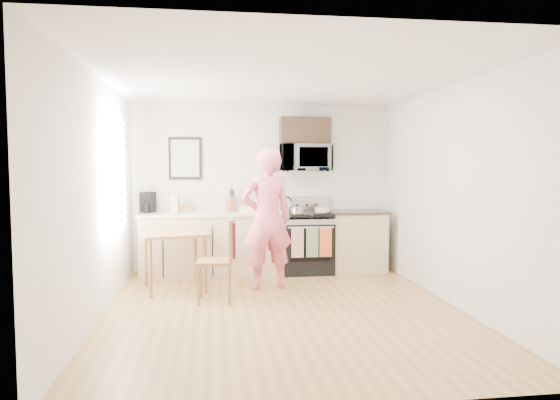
{
  "coord_description": "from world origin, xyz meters",
  "views": [
    {
      "loc": [
        -0.79,
        -5.49,
        1.65
      ],
      "look_at": [
        0.09,
        1.0,
        1.19
      ],
      "focal_mm": 32.0,
      "sensor_mm": 36.0,
      "label": 1
    }
  ],
  "objects": [
    {
      "name": "kettle",
      "position": [
        0.35,
        2.15,
        1.03
      ],
      "size": [
        0.19,
        0.19,
        0.24
      ],
      "color": "silver",
      "rests_on": "range"
    },
    {
      "name": "cabinet_right",
      "position": [
        1.43,
        2.0,
        0.45
      ],
      "size": [
        0.84,
        0.6,
        0.9
      ],
      "primitive_type": "cube",
      "color": "#DBBC8C",
      "rests_on": "floor"
    },
    {
      "name": "utensil_crock",
      "position": [
        -0.51,
        2.15,
        1.1
      ],
      "size": [
        0.13,
        0.13,
        0.4
      ],
      "color": "#B1100F",
      "rests_on": "countertop_left"
    },
    {
      "name": "dining_table",
      "position": [
        -1.3,
        1.14,
        0.68
      ],
      "size": [
        0.85,
        0.85,
        0.77
      ],
      "rotation": [
        0.0,
        0.0,
        0.21
      ],
      "color": "brown",
      "rests_on": "floor"
    },
    {
      "name": "ceiling",
      "position": [
        0.0,
        0.0,
        2.6
      ],
      "size": [
        4.0,
        4.6,
        0.04
      ],
      "primitive_type": "cube",
      "color": "white",
      "rests_on": "back_wall"
    },
    {
      "name": "person",
      "position": [
        -0.08,
        1.04,
        0.94
      ],
      "size": [
        0.74,
        0.54,
        1.87
      ],
      "primitive_type": "imported",
      "rotation": [
        0.0,
        0.0,
        3.28
      ],
      "color": "#DE3D5C",
      "rests_on": "floor"
    },
    {
      "name": "milk_carton",
      "position": [
        -1.34,
        2.02,
        1.08
      ],
      "size": [
        0.13,
        0.13,
        0.28
      ],
      "primitive_type": "cube",
      "rotation": [
        0.0,
        0.0,
        -0.26
      ],
      "color": "#D5AE80",
      "rests_on": "countertop_left"
    },
    {
      "name": "countertop_right",
      "position": [
        1.43,
        2.0,
        0.92
      ],
      "size": [
        0.88,
        0.64,
        0.04
      ],
      "primitive_type": "cube",
      "color": "black",
      "rests_on": "cabinet_right"
    },
    {
      "name": "left_wall",
      "position": [
        -2.0,
        0.0,
        1.3
      ],
      "size": [
        0.04,
        4.6,
        2.6
      ],
      "primitive_type": "cube",
      "color": "white",
      "rests_on": "floor"
    },
    {
      "name": "chair",
      "position": [
        -0.63,
        0.5,
        0.64
      ],
      "size": [
        0.48,
        0.44,
        1.0
      ],
      "rotation": [
        0.0,
        0.0,
        -0.04
      ],
      "color": "brown",
      "rests_on": "floor"
    },
    {
      "name": "window",
      "position": [
        -1.96,
        0.8,
        1.55
      ],
      "size": [
        0.06,
        1.4,
        1.5
      ],
      "color": "white",
      "rests_on": "left_wall"
    },
    {
      "name": "knife_block",
      "position": [
        -0.5,
        2.13,
        1.05
      ],
      "size": [
        0.14,
        0.17,
        0.23
      ],
      "primitive_type": "cube",
      "rotation": [
        0.0,
        0.0,
        0.32
      ],
      "color": "brown",
      "rests_on": "countertop_left"
    },
    {
      "name": "coffee_maker",
      "position": [
        -1.75,
        2.12,
        1.08
      ],
      "size": [
        0.23,
        0.28,
        0.31
      ],
      "rotation": [
        0.0,
        0.0,
        -0.35
      ],
      "color": "black",
      "rests_on": "countertop_left"
    },
    {
      "name": "wall_art",
      "position": [
        -1.2,
        2.28,
        1.75
      ],
      "size": [
        0.5,
        0.04,
        0.65
      ],
      "color": "black",
      "rests_on": "back_wall"
    },
    {
      "name": "range",
      "position": [
        0.63,
        1.98,
        0.44
      ],
      "size": [
        0.76,
        0.7,
        1.16
      ],
      "color": "black",
      "rests_on": "floor"
    },
    {
      "name": "right_wall",
      "position": [
        2.0,
        0.0,
        1.3
      ],
      "size": [
        0.04,
        4.6,
        2.6
      ],
      "primitive_type": "cube",
      "color": "white",
      "rests_on": "floor"
    },
    {
      "name": "front_wall",
      "position": [
        0.0,
        -2.3,
        1.3
      ],
      "size": [
        4.0,
        0.04,
        2.6
      ],
      "primitive_type": "cube",
      "color": "white",
      "rests_on": "floor"
    },
    {
      "name": "countertop_left",
      "position": [
        -0.8,
        2.0,
        0.92
      ],
      "size": [
        2.14,
        0.64,
        0.04
      ],
      "primitive_type": "cube",
      "color": "beige",
      "rests_on": "cabinet_left"
    },
    {
      "name": "cake",
      "position": [
        0.84,
        1.83,
        0.97
      ],
      "size": [
        0.26,
        0.26,
        0.09
      ],
      "color": "black",
      "rests_on": "range"
    },
    {
      "name": "upper_cabinet",
      "position": [
        0.63,
        2.12,
        2.18
      ],
      "size": [
        0.76,
        0.35,
        0.4
      ],
      "primitive_type": "cube",
      "color": "black",
      "rests_on": "back_wall"
    },
    {
      "name": "microwave",
      "position": [
        0.63,
        2.08,
        1.76
      ],
      "size": [
        0.76,
        0.51,
        0.42
      ],
      "primitive_type": "imported",
      "color": "#A6A6AA",
      "rests_on": "back_wall"
    },
    {
      "name": "bread_bag",
      "position": [
        -0.25,
        1.82,
        0.99
      ],
      "size": [
        0.3,
        0.21,
        0.1
      ],
      "primitive_type": "cube",
      "rotation": [
        0.0,
        0.0,
        -0.32
      ],
      "color": "#E2AB76",
      "rests_on": "countertop_left"
    },
    {
      "name": "wall_trivet",
      "position": [
        0.05,
        2.28,
        1.3
      ],
      "size": [
        0.2,
        0.02,
        0.2
      ],
      "primitive_type": "cube",
      "color": "#B1100F",
      "rests_on": "back_wall"
    },
    {
      "name": "cabinet_left",
      "position": [
        -0.8,
        2.0,
        0.45
      ],
      "size": [
        2.1,
        0.6,
        0.9
      ],
      "primitive_type": "cube",
      "color": "#DBBC8C",
      "rests_on": "floor"
    },
    {
      "name": "floor",
      "position": [
        0.0,
        0.0,
        0.0
      ],
      "size": [
        4.6,
        4.6,
        0.0
      ],
      "primitive_type": "plane",
      "color": "olive",
      "rests_on": "ground"
    },
    {
      "name": "pot",
      "position": [
        0.45,
        1.8,
        0.97
      ],
      "size": [
        0.18,
        0.3,
        0.09
      ],
      "rotation": [
        0.0,
        0.0,
        -0.16
      ],
      "color": "#A6A6AA",
      "rests_on": "range"
    },
    {
      "name": "back_wall",
      "position": [
        0.0,
        2.3,
        1.3
      ],
      "size": [
        4.0,
        0.04,
        2.6
      ],
      "primitive_type": "cube",
      "color": "white",
      "rests_on": "floor"
    },
    {
      "name": "fruit_bowl",
      "position": [
        -1.19,
        2.12,
        0.98
      ],
      "size": [
        0.23,
        0.23,
        0.1
      ],
      "color": "silver",
      "rests_on": "countertop_left"
    }
  ]
}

